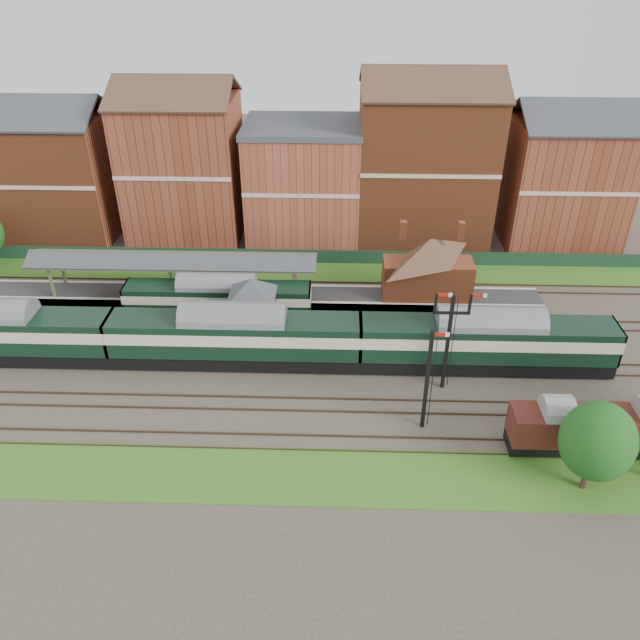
{
  "coord_description": "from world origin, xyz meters",
  "views": [
    {
      "loc": [
        3.9,
        -40.31,
        29.52
      ],
      "look_at": [
        2.55,
        2.0,
        3.0
      ],
      "focal_mm": 35.0,
      "sensor_mm": 36.0,
      "label": 1
    }
  ],
  "objects_px": {
    "dmu_train": "(235,336)",
    "platform_railcar": "(218,299)",
    "goods_van_a": "(552,427)",
    "signal_box": "(253,309)",
    "semaphore_bracket": "(449,336)"
  },
  "relations": [
    {
      "from": "semaphore_bracket",
      "to": "platform_railcar",
      "type": "xyz_separation_m",
      "value": [
        -18.55,
        9.0,
        -2.43
      ]
    },
    {
      "from": "signal_box",
      "to": "semaphore_bracket",
      "type": "height_order",
      "value": "semaphore_bracket"
    },
    {
      "from": "platform_railcar",
      "to": "goods_van_a",
      "type": "distance_m",
      "value": 29.12
    },
    {
      "from": "semaphore_bracket",
      "to": "platform_railcar",
      "type": "relative_size",
      "value": 0.5
    },
    {
      "from": "dmu_train",
      "to": "platform_railcar",
      "type": "bearing_deg",
      "value": 110.67
    },
    {
      "from": "signal_box",
      "to": "dmu_train",
      "type": "relative_size",
      "value": 0.1
    },
    {
      "from": "signal_box",
      "to": "goods_van_a",
      "type": "height_order",
      "value": "signal_box"
    },
    {
      "from": "signal_box",
      "to": "dmu_train",
      "type": "height_order",
      "value": "signal_box"
    },
    {
      "from": "dmu_train",
      "to": "platform_railcar",
      "type": "distance_m",
      "value": 6.96
    },
    {
      "from": "semaphore_bracket",
      "to": "dmu_train",
      "type": "distance_m",
      "value": 16.41
    },
    {
      "from": "semaphore_bracket",
      "to": "platform_railcar",
      "type": "height_order",
      "value": "semaphore_bracket"
    },
    {
      "from": "goods_van_a",
      "to": "platform_railcar",
      "type": "bearing_deg",
      "value": 147.84
    },
    {
      "from": "signal_box",
      "to": "goods_van_a",
      "type": "xyz_separation_m",
      "value": [
        21.15,
        -12.25,
        -1.29
      ]
    },
    {
      "from": "semaphore_bracket",
      "to": "dmu_train",
      "type": "relative_size",
      "value": 0.14
    },
    {
      "from": "dmu_train",
      "to": "platform_railcar",
      "type": "relative_size",
      "value": 3.62
    }
  ]
}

